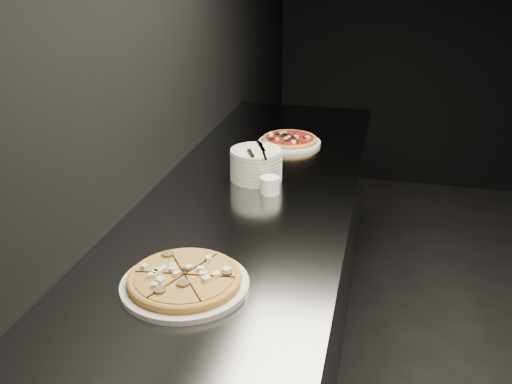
% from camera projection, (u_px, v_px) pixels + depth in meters
% --- Properties ---
extents(wall_left, '(0.02, 5.00, 2.80)m').
position_uv_depth(wall_left, '(152.00, 54.00, 2.01)').
color(wall_left, black).
rests_on(wall_left, floor).
extents(counter, '(0.74, 2.44, 0.92)m').
position_uv_depth(counter, '(255.00, 293.00, 2.30)').
color(counter, slate).
rests_on(counter, floor).
extents(pizza_mushroom, '(0.34, 0.34, 0.04)m').
position_uv_depth(pizza_mushroom, '(185.00, 280.00, 1.50)').
color(pizza_mushroom, silver).
rests_on(pizza_mushroom, counter).
extents(pizza_tomato, '(0.32, 0.32, 0.03)m').
position_uv_depth(pizza_tomato, '(290.00, 140.00, 2.59)').
color(pizza_tomato, silver).
rests_on(pizza_tomato, counter).
extents(plate_stack, '(0.20, 0.20, 0.12)m').
position_uv_depth(plate_stack, '(256.00, 164.00, 2.19)').
color(plate_stack, silver).
rests_on(plate_stack, counter).
extents(cutlery, '(0.08, 0.21, 0.01)m').
position_uv_depth(cutlery, '(257.00, 150.00, 2.15)').
color(cutlery, silver).
rests_on(cutlery, plate_stack).
extents(ramekin, '(0.07, 0.07, 0.06)m').
position_uv_depth(ramekin, '(270.00, 185.00, 2.07)').
color(ramekin, white).
rests_on(ramekin, counter).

